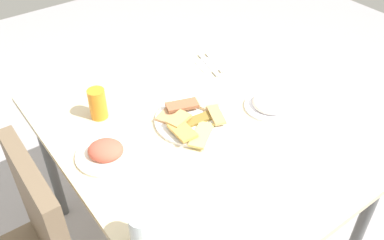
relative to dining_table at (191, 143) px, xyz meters
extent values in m
cube|color=beige|center=(0.00, 0.00, 0.06)|extent=(1.21, 0.94, 0.02)
cylinder|color=#505252|center=(-0.55, -0.41, -0.31)|extent=(0.04, 0.04, 0.70)
cylinder|color=#505252|center=(0.55, -0.41, -0.31)|extent=(0.04, 0.04, 0.70)
cylinder|color=#505252|center=(0.55, 0.41, -0.31)|extent=(0.04, 0.04, 0.70)
cube|color=brown|center=(0.00, 0.58, 0.01)|extent=(0.40, 0.05, 0.46)
cylinder|color=white|center=(0.03, -0.03, 0.08)|extent=(0.29, 0.29, 0.01)
cube|color=#A16241|center=(0.10, -0.03, 0.10)|extent=(0.09, 0.13, 0.01)
cube|color=olive|center=(0.02, -0.03, 0.09)|extent=(0.06, 0.13, 0.01)
cube|color=tan|center=(-0.02, -0.11, 0.10)|extent=(0.12, 0.08, 0.01)
cube|color=#DDC870|center=(-0.06, 0.00, 0.09)|extent=(0.13, 0.15, 0.01)
cube|color=tan|center=(-0.02, 0.05, 0.10)|extent=(0.11, 0.07, 0.01)
cube|color=#E3C289|center=(0.07, -0.12, 0.09)|extent=(0.12, 0.09, 0.01)
cube|color=tan|center=(0.04, 0.03, 0.11)|extent=(0.08, 0.10, 0.01)
cube|color=tan|center=(0.11, 0.03, 0.09)|extent=(0.09, 0.11, 0.01)
cylinder|color=white|center=(0.06, 0.32, 0.08)|extent=(0.21, 0.21, 0.01)
ellipsoid|color=#D15943|center=(0.06, 0.32, 0.10)|extent=(0.16, 0.16, 0.06)
sphere|color=#E1E44F|center=(0.03, 0.29, 0.09)|extent=(0.03, 0.03, 0.03)
cylinder|color=white|center=(-0.08, -0.33, 0.08)|extent=(0.20, 0.20, 0.01)
ellipsoid|color=white|center=(-0.08, -0.33, 0.09)|extent=(0.19, 0.18, 0.05)
cylinder|color=orange|center=(0.27, 0.24, 0.13)|extent=(0.09, 0.09, 0.12)
cylinder|color=silver|center=(-0.32, 0.40, 0.13)|extent=(0.08, 0.08, 0.12)
cube|color=white|center=(0.31, -0.34, 0.07)|extent=(0.14, 0.14, 0.00)
cube|color=silver|center=(0.31, -0.36, 0.08)|extent=(0.17, 0.06, 0.00)
cube|color=silver|center=(0.31, -0.33, 0.08)|extent=(0.20, 0.06, 0.00)
camera|label=1|loc=(-0.96, 0.71, 1.09)|focal=39.41mm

